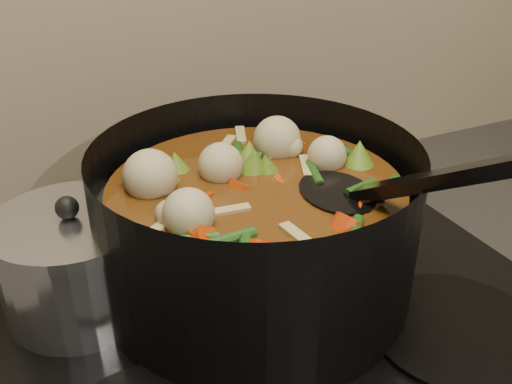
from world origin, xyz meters
name	(u,v)px	position (x,y,z in m)	size (l,w,h in m)	color
stovetop	(261,307)	(0.00, 1.93, 0.92)	(0.62, 0.54, 0.03)	black
stockpot	(257,225)	(0.01, 1.96, 1.01)	(0.39, 0.46, 0.25)	black
saucepan	(77,263)	(-0.18, 2.01, 0.99)	(0.16, 0.16, 0.13)	silver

